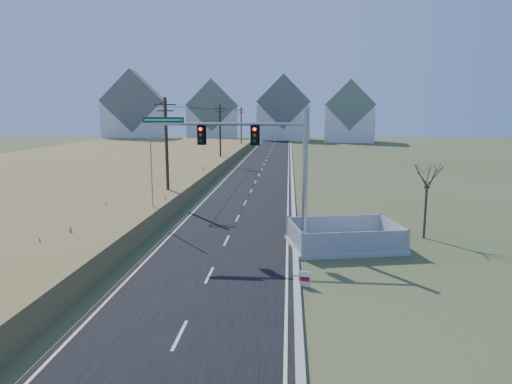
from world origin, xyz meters
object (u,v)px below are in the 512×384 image
at_px(traffic_signal_mast, 272,163).
at_px(fence_enclosure, 344,242).
at_px(flagpole, 152,184).
at_px(open_sign, 305,279).
at_px(bare_tree, 428,175).

height_order(traffic_signal_mast, fence_enclosure, traffic_signal_mast).
distance_m(fence_enclosure, flagpole, 13.73).
bearing_deg(traffic_signal_mast, open_sign, -74.89).
distance_m(traffic_signal_mast, fence_enclosure, 6.26).
relative_size(traffic_signal_mast, open_sign, 14.43).
xyz_separation_m(traffic_signal_mast, bare_tree, (9.44, 1.54, -0.83)).
bearing_deg(bare_tree, flagpole, 172.86).
xyz_separation_m(fence_enclosure, bare_tree, (5.20, 2.30, 3.72)).
height_order(open_sign, bare_tree, bare_tree).
bearing_deg(fence_enclosure, traffic_signal_mast, 158.32).
height_order(flagpole, bare_tree, flagpole).
distance_m(open_sign, bare_tree, 12.18).
height_order(traffic_signal_mast, open_sign, traffic_signal_mast).
relative_size(open_sign, bare_tree, 0.14).
xyz_separation_m(traffic_signal_mast, open_sign, (1.73, -7.16, -4.46)).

